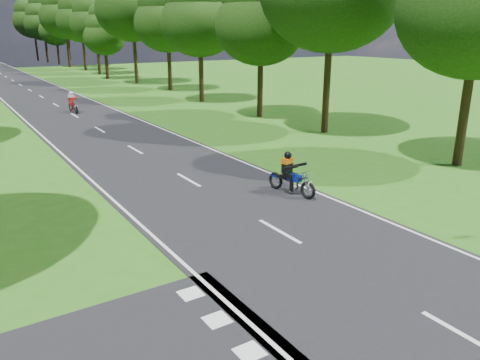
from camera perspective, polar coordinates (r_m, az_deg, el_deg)
ground at (r=12.64m, az=10.38°, el=-9.32°), size 160.00×160.00×0.00m
main_road at (r=58.93m, az=-25.20°, el=10.44°), size 7.00×140.00×0.02m
road_markings at (r=57.06m, az=-25.06°, el=10.29°), size 7.40×140.00×0.01m
treeline at (r=68.87m, az=-26.17°, el=18.05°), size 40.00×115.35×14.78m
rider_near_blue at (r=16.97m, az=6.32°, el=0.82°), size 0.94×1.95×1.56m
rider_far_red at (r=36.77m, az=-19.74°, el=8.93°), size 0.66×1.83×1.51m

